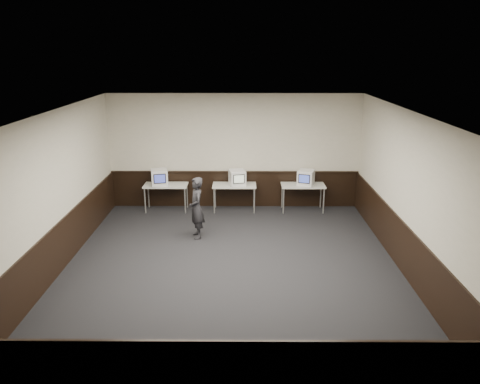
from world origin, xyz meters
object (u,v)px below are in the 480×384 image
desk_center (234,187)px  emac_right (306,178)px  desk_right (303,187)px  emac_center (237,178)px  desk_left (166,187)px  emac_left (159,177)px  person (197,208)px

desk_center → emac_right: (1.96, -0.02, 0.28)m
desk_right → emac_center: (-1.82, -0.04, 0.28)m
desk_center → emac_center: (0.08, -0.04, 0.28)m
desk_left → emac_center: 2.00m
emac_center → emac_right: bearing=-12.6°
emac_center → desk_right: bearing=-11.8°
desk_center → emac_right: 1.98m
desk_right → emac_left: bearing=-179.3°
emac_right → person: 3.43m
person → emac_left: bearing=-164.4°
desk_center → emac_left: bearing=-178.6°
emac_center → emac_right: emac_right is taller
desk_left → desk_right: (3.80, 0.00, 0.00)m
emac_left → emac_right: 4.02m
desk_center → emac_center: emac_center is taller
emac_center → emac_right: 1.88m
desk_left → person: (1.04, -1.96, 0.06)m
desk_right → emac_right: emac_right is taller
person → desk_right: bearing=108.9°
desk_left → desk_center: same height
emac_right → desk_right: bearing=178.6°
desk_left → emac_center: size_ratio=2.30×
emac_right → person: (-2.83, -1.94, -0.22)m
desk_center → emac_right: bearing=-0.7°
desk_right → emac_right: (0.06, -0.02, 0.28)m
emac_left → desk_right: bearing=-12.2°
desk_right → person: size_ratio=0.81×
desk_center → desk_right: same height
emac_center → person: size_ratio=0.35×
desk_right → emac_left: (-3.96, -0.05, 0.29)m
desk_left → desk_right: bearing=0.0°
emac_left → person: (1.20, -1.91, -0.23)m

